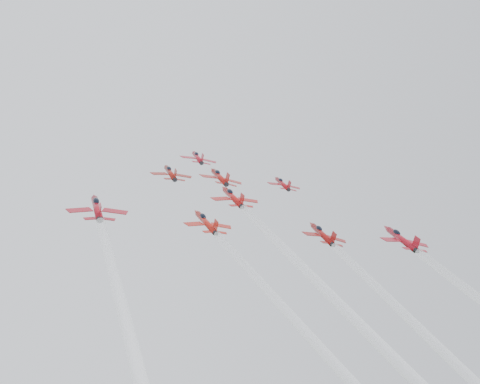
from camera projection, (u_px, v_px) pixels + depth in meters
name	position (u px, v px, depth m)	size (l,w,h in m)	color
jet_lead	(198.00, 157.00, 154.25)	(9.70, 12.09, 8.76)	#AA101F
jet_row2_left	(170.00, 173.00, 134.35)	(9.51, 11.85, 8.59)	maroon
jet_row2_center	(219.00, 177.00, 138.83)	(10.40, 12.96, 9.40)	#A4140F
jet_row2_right	(282.00, 184.00, 143.38)	(8.40, 10.47, 7.59)	#9F0F16
jet_center	(325.00, 315.00, 78.35)	(10.30, 92.65, 65.24)	#B01210
jet_rear_farleft	(115.00, 381.00, 56.33)	(10.40, 93.54, 65.87)	maroon
jet_rear_left	(284.00, 357.00, 66.07)	(8.88, 79.91, 56.27)	#B31B11
jet_rear_right	(460.00, 367.00, 71.15)	(8.95, 80.48, 56.67)	maroon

